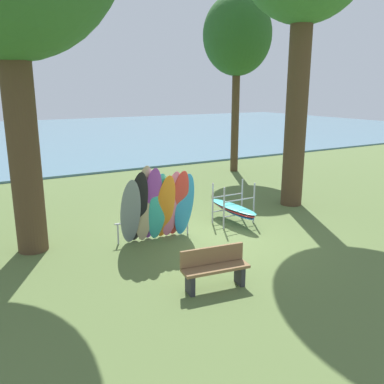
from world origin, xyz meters
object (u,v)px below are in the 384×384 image
park_bench (214,267)px  leaning_board_pile (158,207)px  board_storage_rack (233,208)px  tree_mid_behind (237,37)px

park_bench → leaning_board_pile: bearing=87.9°
leaning_board_pile → park_bench: bearing=-92.1°
leaning_board_pile → board_storage_rack: size_ratio=1.03×
tree_mid_behind → leaning_board_pile: (-7.47, -6.98, -5.32)m
tree_mid_behind → leaning_board_pile: 11.53m
tree_mid_behind → board_storage_rack: (-4.79, -6.63, -5.84)m
leaning_board_pile → board_storage_rack: bearing=7.4°
park_bench → board_storage_rack: bearing=49.4°
leaning_board_pile → park_bench: size_ratio=1.51×
tree_mid_behind → park_bench: size_ratio=5.69×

